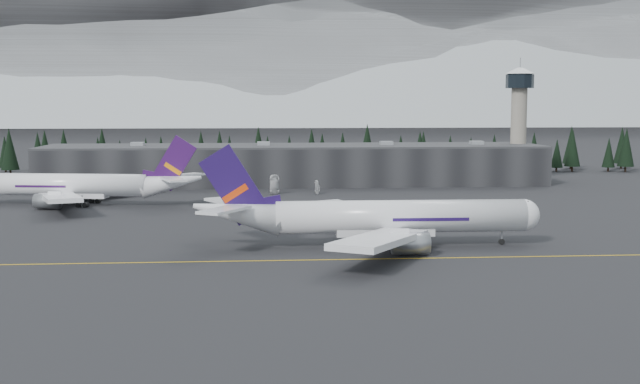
{
  "coord_description": "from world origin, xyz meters",
  "views": [
    {
      "loc": [
        -12.13,
        -133.74,
        26.23
      ],
      "look_at": [
        0.0,
        20.0,
        9.0
      ],
      "focal_mm": 45.0,
      "sensor_mm": 36.0,
      "label": 1
    }
  ],
  "objects": [
    {
      "name": "treeline",
      "position": [
        0.0,
        162.0,
        7.5
      ],
      "size": [
        360.0,
        20.0,
        15.0
      ],
      "primitive_type": "cube",
      "color": "black",
      "rests_on": "ground"
    },
    {
      "name": "control_tower",
      "position": [
        75.0,
        128.0,
        23.41
      ],
      "size": [
        10.0,
        10.0,
        37.7
      ],
      "color": "gray",
      "rests_on": "ground"
    },
    {
      "name": "mountain_ridge",
      "position": [
        0.0,
        1000.0,
        0.0
      ],
      "size": [
        4400.0,
        900.0,
        420.0
      ],
      "primitive_type": null,
      "color": "white",
      "rests_on": "ground"
    },
    {
      "name": "jet_main",
      "position": [
        8.47,
        10.18,
        5.33
      ],
      "size": [
        64.25,
        59.33,
        18.89
      ],
      "rotation": [
        0.0,
        0.0,
        -0.01
      ],
      "color": "silver",
      "rests_on": "ground"
    },
    {
      "name": "jet_parked",
      "position": [
        -56.57,
        74.57,
        5.11
      ],
      "size": [
        61.26,
        56.1,
        18.14
      ],
      "rotation": [
        0.0,
        0.0,
        2.97
      ],
      "color": "white",
      "rests_on": "ground"
    },
    {
      "name": "gse_vehicle_b",
      "position": [
        5.21,
        94.76,
        0.69
      ],
      "size": [
        4.28,
        2.25,
        1.39
      ],
      "primitive_type": "imported",
      "rotation": [
        0.0,
        0.0,
        -1.42
      ],
      "color": "silver",
      "rests_on": "ground"
    },
    {
      "name": "terminal",
      "position": [
        0.0,
        125.0,
        6.3
      ],
      "size": [
        160.0,
        30.0,
        12.6
      ],
      "color": "black",
      "rests_on": "ground"
    },
    {
      "name": "ground",
      "position": [
        0.0,
        0.0,
        0.0
      ],
      "size": [
        1400.0,
        1400.0,
        0.0
      ],
      "primitive_type": "plane",
      "color": "black",
      "rests_on": "ground"
    },
    {
      "name": "taxiline",
      "position": [
        0.0,
        -2.0,
        0.01
      ],
      "size": [
        400.0,
        0.4,
        0.02
      ],
      "primitive_type": "cube",
      "color": "gold",
      "rests_on": "ground"
    },
    {
      "name": "gse_vehicle_a",
      "position": [
        -7.24,
        95.81,
        0.79
      ],
      "size": [
        3.61,
        6.09,
        1.59
      ],
      "primitive_type": "imported",
      "rotation": [
        0.0,
        0.0,
        0.18
      ],
      "color": "silver",
      "rests_on": "ground"
    }
  ]
}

